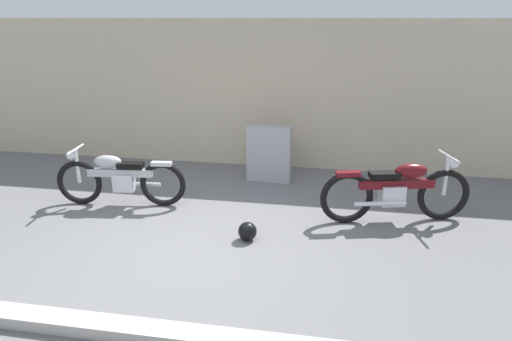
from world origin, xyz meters
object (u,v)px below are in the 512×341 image
helmet (247,231)px  motorcycle_silver (119,178)px  stone_marker (269,154)px  motorcycle_maroon (397,190)px

helmet → motorcycle_silver: bearing=158.9°
stone_marker → motorcycle_silver: size_ratio=0.49×
stone_marker → helmet: stone_marker is taller
stone_marker → motorcycle_silver: bearing=-144.4°
motorcycle_silver → helmet: bearing=152.1°
helmet → motorcycle_maroon: 2.17m
helmet → motorcycle_silver: 2.29m
helmet → motorcycle_silver: size_ratio=0.12×
stone_marker → motorcycle_maroon: size_ratio=0.47×
motorcycle_silver → stone_marker: bearing=-151.2°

